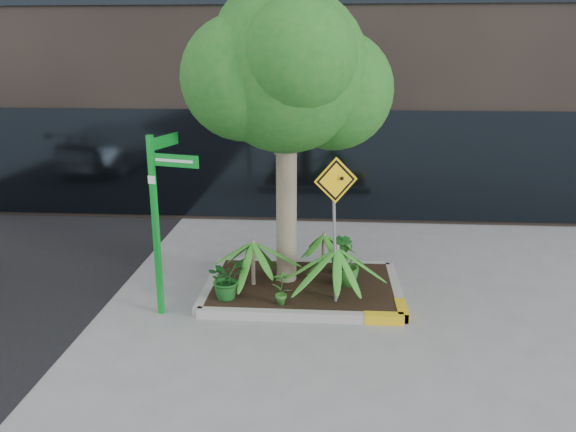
{
  "coord_description": "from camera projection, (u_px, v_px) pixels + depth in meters",
  "views": [
    {
      "loc": [
        0.59,
        -8.66,
        4.01
      ],
      "look_at": [
        -0.05,
        0.2,
        1.39
      ],
      "focal_mm": 35.0,
      "sensor_mm": 36.0,
      "label": 1
    }
  ],
  "objects": [
    {
      "name": "cattle_sign",
      "position": [
        335.0,
        205.0,
        8.63
      ],
      "size": [
        0.67,
        0.3,
        2.33
      ],
      "rotation": [
        0.0,
        0.0,
        0.4
      ],
      "color": "slate",
      "rests_on": "ground"
    },
    {
      "name": "shrub_a",
      "position": [
        226.0,
        278.0,
        9.04
      ],
      "size": [
        0.86,
        0.86,
        0.68
      ],
      "primitive_type": "imported",
      "rotation": [
        0.0,
        0.0,
        0.95
      ],
      "color": "#17521B",
      "rests_on": "planter"
    },
    {
      "name": "ground",
      "position": [
        290.0,
        298.0,
        9.46
      ],
      "size": [
        80.0,
        80.0,
        0.0
      ],
      "primitive_type": "plane",
      "color": "gray",
      "rests_on": "ground"
    },
    {
      "name": "planter",
      "position": [
        304.0,
        287.0,
        9.68
      ],
      "size": [
        3.35,
        2.36,
        0.15
      ],
      "color": "#9E9E99",
      "rests_on": "ground"
    },
    {
      "name": "shrub_b",
      "position": [
        347.0,
        263.0,
        9.55
      ],
      "size": [
        0.6,
        0.6,
        0.78
      ],
      "primitive_type": "imported",
      "rotation": [
        0.0,
        0.0,
        2.11
      ],
      "color": "#27651E",
      "rests_on": "planter"
    },
    {
      "name": "palm_front",
      "position": [
        337.0,
        248.0,
        8.88
      ],
      "size": [
        1.03,
        1.03,
        1.14
      ],
      "color": "gray",
      "rests_on": "ground"
    },
    {
      "name": "tree",
      "position": [
        286.0,
        71.0,
        8.9
      ],
      "size": [
        3.38,
        3.0,
        5.07
      ],
      "color": "gray",
      "rests_on": "ground"
    },
    {
      "name": "palm_back",
      "position": [
        324.0,
        235.0,
        10.35
      ],
      "size": [
        0.72,
        0.72,
        0.8
      ],
      "color": "gray",
      "rests_on": "ground"
    },
    {
      "name": "shrub_c",
      "position": [
        282.0,
        287.0,
        8.82
      ],
      "size": [
        0.4,
        0.4,
        0.59
      ],
      "primitive_type": "imported",
      "rotation": [
        0.0,
        0.0,
        3.49
      ],
      "color": "#2D7424",
      "rests_on": "planter"
    },
    {
      "name": "palm_left",
      "position": [
        253.0,
        242.0,
        9.45
      ],
      "size": [
        0.92,
        0.92,
        1.02
      ],
      "color": "gray",
      "rests_on": "ground"
    },
    {
      "name": "shrub_d",
      "position": [
        342.0,
        253.0,
        10.01
      ],
      "size": [
        0.6,
        0.6,
        0.78
      ],
      "primitive_type": "imported",
      "rotation": [
        0.0,
        0.0,
        5.57
      ],
      "color": "#1F6B24",
      "rests_on": "planter"
    },
    {
      "name": "street_sign_post",
      "position": [
        160.0,
        206.0,
        8.47
      ],
      "size": [
        0.82,
        0.97,
        2.84
      ],
      "rotation": [
        0.0,
        0.0,
        -0.27
      ],
      "color": "#0E9A29",
      "rests_on": "ground"
    }
  ]
}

